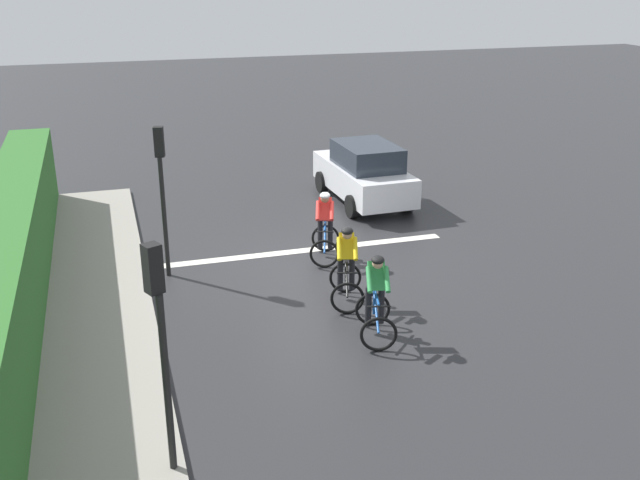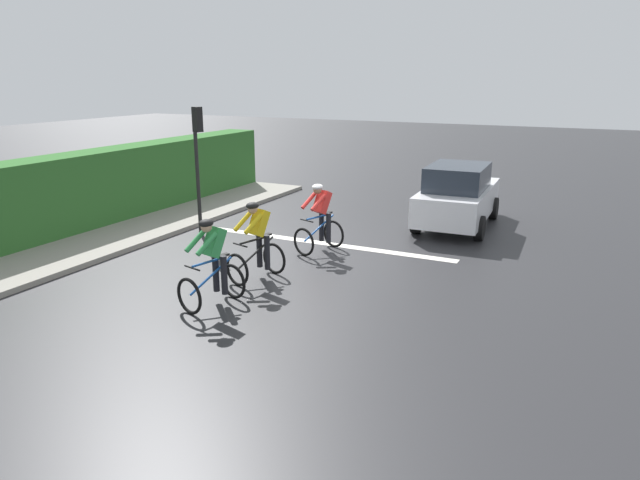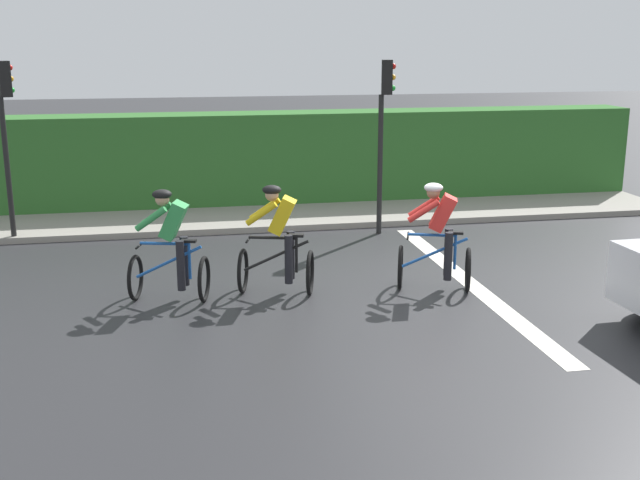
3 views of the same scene
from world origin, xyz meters
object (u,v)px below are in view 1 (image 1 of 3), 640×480
(car_white, at_px, (364,173))
(cyclist_second, at_px, (346,266))
(traffic_light_far_junction, at_px, (160,327))
(cyclist_lead, at_px, (376,298))
(traffic_light_near_crossing, at_px, (162,179))
(cyclist_mid, at_px, (325,227))

(car_white, bearing_deg, cyclist_second, 66.91)
(car_white, height_order, traffic_light_far_junction, traffic_light_far_junction)
(cyclist_lead, height_order, traffic_light_near_crossing, traffic_light_near_crossing)
(cyclist_second, xyz_separation_m, car_white, (-2.67, -6.26, 0.08))
(traffic_light_far_junction, bearing_deg, cyclist_second, -132.29)
(cyclist_mid, xyz_separation_m, traffic_light_far_junction, (4.30, 6.80, 1.43))
(cyclist_second, relative_size, car_white, 0.40)
(traffic_light_near_crossing, relative_size, traffic_light_far_junction, 1.00)
(car_white, relative_size, traffic_light_far_junction, 1.25)
(cyclist_second, distance_m, car_white, 6.81)
(car_white, bearing_deg, traffic_light_near_crossing, 31.95)
(cyclist_lead, distance_m, traffic_light_near_crossing, 5.49)
(cyclist_mid, bearing_deg, traffic_light_near_crossing, -2.07)
(cyclist_mid, distance_m, traffic_light_far_junction, 8.17)
(car_white, distance_m, traffic_light_near_crossing, 7.21)
(car_white, xyz_separation_m, traffic_light_far_junction, (6.69, 10.68, 1.35))
(cyclist_mid, relative_size, traffic_light_far_junction, 0.50)
(cyclist_lead, relative_size, traffic_light_far_junction, 0.50)
(car_white, relative_size, traffic_light_near_crossing, 1.25)
(cyclist_lead, bearing_deg, cyclist_mid, -93.61)
(cyclist_lead, bearing_deg, traffic_light_far_junction, 35.02)
(cyclist_second, xyz_separation_m, traffic_light_far_junction, (4.02, 4.42, 1.43))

